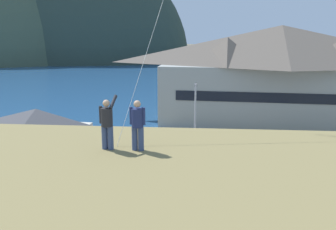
# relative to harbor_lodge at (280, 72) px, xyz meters

# --- Properties ---
(ground_plane) EXTENTS (600.00, 600.00, 0.00)m
(ground_plane) POSITION_rel_harbor_lodge_xyz_m (-11.16, -22.65, -6.15)
(ground_plane) COLOR #66604C
(parking_lot_pad) EXTENTS (40.00, 20.00, 0.10)m
(parking_lot_pad) POSITION_rel_harbor_lodge_xyz_m (-11.16, -17.65, -6.10)
(parking_lot_pad) COLOR gray
(parking_lot_pad) RESTS_ON ground
(bay_water) EXTENTS (360.00, 84.00, 0.03)m
(bay_water) POSITION_rel_harbor_lodge_xyz_m (-11.16, 37.35, -6.13)
(bay_water) COLOR navy
(bay_water) RESTS_ON ground
(far_hill_center_saddle) EXTENTS (92.62, 49.39, 86.16)m
(far_hill_center_saddle) POSITION_rel_harbor_lodge_xyz_m (-59.75, 92.21, -6.15)
(far_hill_center_saddle) COLOR #2D3D33
(far_hill_center_saddle) RESTS_ON ground
(harbor_lodge) EXTENTS (30.22, 13.26, 11.58)m
(harbor_lodge) POSITION_rel_harbor_lodge_xyz_m (0.00, 0.00, 0.00)
(harbor_lodge) COLOR #999E99
(harbor_lodge) RESTS_ON ground
(storage_shed_near_lot) EXTENTS (8.08, 4.96, 5.26)m
(storage_shed_near_lot) POSITION_rel_harbor_lodge_xyz_m (-21.68, -18.77, -3.42)
(storage_shed_near_lot) COLOR beige
(storage_shed_near_lot) RESTS_ON ground
(wharf_dock) EXTENTS (3.20, 11.39, 0.70)m
(wharf_dock) POSITION_rel_harbor_lodge_xyz_m (-10.45, 11.85, -5.80)
(wharf_dock) COLOR #70604C
(wharf_dock) RESTS_ON ground
(moored_boat_wharfside) EXTENTS (3.23, 7.96, 2.16)m
(moored_boat_wharfside) POSITION_rel_harbor_lodge_xyz_m (-14.04, 11.88, -5.43)
(moored_boat_wharfside) COLOR #23564C
(moored_boat_wharfside) RESTS_ON ground
(parked_car_mid_row_center) EXTENTS (4.33, 2.33, 1.82)m
(parked_car_mid_row_center) POSITION_rel_harbor_lodge_xyz_m (-14.97, -16.91, -5.08)
(parked_car_mid_row_center) COLOR silver
(parked_car_mid_row_center) RESTS_ON parking_lot_pad
(parked_car_front_row_end) EXTENTS (4.29, 2.23, 1.82)m
(parked_car_front_row_end) POSITION_rel_harbor_lodge_xyz_m (-0.44, -20.96, -5.08)
(parked_car_front_row_end) COLOR slate
(parked_car_front_row_end) RESTS_ON parking_lot_pad
(parked_car_mid_row_near) EXTENTS (4.27, 2.19, 1.82)m
(parked_car_mid_row_near) POSITION_rel_harbor_lodge_xyz_m (-8.48, -15.20, -5.08)
(parked_car_mid_row_near) COLOR slate
(parked_car_mid_row_near) RESTS_ON parking_lot_pad
(parked_car_corner_spot) EXTENTS (4.32, 2.30, 1.82)m
(parked_car_corner_spot) POSITION_rel_harbor_lodge_xyz_m (-14.37, -22.32, -5.08)
(parked_car_corner_spot) COLOR black
(parked_car_corner_spot) RESTS_ON parking_lot_pad
(parking_light_pole) EXTENTS (0.24, 0.78, 6.17)m
(parking_light_pole) POSITION_rel_harbor_lodge_xyz_m (-9.89, -12.09, -2.44)
(parking_light_pole) COLOR #ADADB2
(parking_light_pole) RESTS_ON parking_lot_pad
(person_kite_flyer) EXTENTS (0.58, 0.63, 1.86)m
(person_kite_flyer) POSITION_rel_harbor_lodge_xyz_m (-12.76, -32.30, 1.70)
(person_kite_flyer) COLOR #384770
(person_kite_flyer) RESTS_ON grassy_hill_foreground
(person_companion) EXTENTS (0.55, 0.40, 1.74)m
(person_companion) POSITION_rel_harbor_lodge_xyz_m (-11.70, -32.33, 1.68)
(person_companion) COLOR #384770
(person_companion) RESTS_ON grassy_hill_foreground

